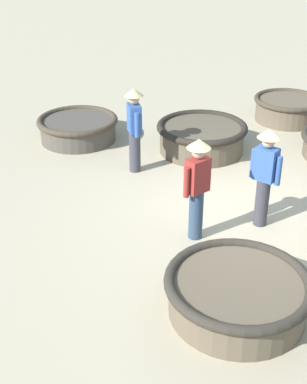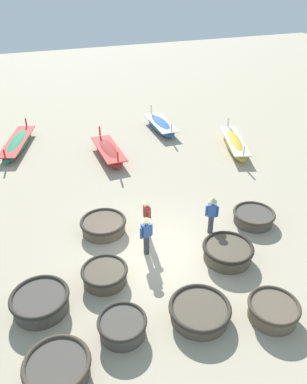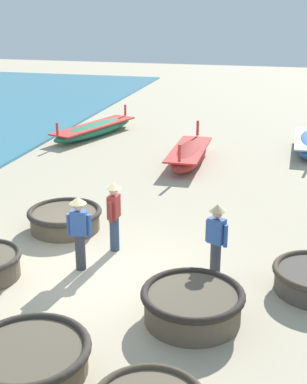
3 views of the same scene
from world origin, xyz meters
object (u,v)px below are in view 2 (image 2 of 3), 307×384
(long_boat_red_hull, at_px, (109,152))
(coracle_center, at_px, (105,274))
(long_boat_ochre_hull, at_px, (18,143))
(long_boat_blue_hull, at_px, (234,144))
(coracle_upturned, at_px, (122,326))
(coracle_far_right, at_px, (103,225))
(coracle_tilted, at_px, (40,301))
(fisherman_standing_left, at_px, (147,215))
(coracle_far_left, at_px, (228,252))
(coracle_beside_post, at_px, (273,310))
(coracle_nearest, at_px, (57,368))
(long_boat_green_hull, at_px, (161,125))
(coracle_weathered, at_px, (200,311))
(coracle_front_left, at_px, (254,217))
(fisherman_standing_right, at_px, (146,233))
(fisherman_with_hat, at_px, (212,213))

(long_boat_red_hull, bearing_deg, coracle_center, -105.85)
(long_boat_ochre_hull, xyz_separation_m, long_boat_blue_hull, (11.98, -4.68, 0.05))
(coracle_upturned, relative_size, long_boat_blue_hull, 0.32)
(coracle_far_right, xyz_separation_m, long_boat_red_hull, (1.98, 6.54, 0.04))
(coracle_tilted, height_order, fisherman_standing_left, fisherman_standing_left)
(coracle_far_left, height_order, fisherman_standing_left, fisherman_standing_left)
(fisherman_standing_left, bearing_deg, coracle_beside_post, -67.31)
(coracle_nearest, bearing_deg, long_boat_blue_hull, 41.93)
(coracle_center, height_order, coracle_beside_post, coracle_beside_post)
(long_boat_green_hull, bearing_deg, long_boat_blue_hull, -54.93)
(coracle_far_left, bearing_deg, long_boat_blue_hull, 57.28)
(coracle_far_left, bearing_deg, coracle_weathered, -136.76)
(coracle_front_left, relative_size, fisherman_standing_right, 1.07)
(coracle_far_left, relative_size, fisherman_standing_right, 1.14)
(coracle_weathered, xyz_separation_m, fisherman_standing_right, (-0.51, 3.44, 0.68))
(coracle_upturned, distance_m, fisherman_standing_left, 4.87)
(coracle_weathered, bearing_deg, long_boat_blue_hull, 54.00)
(long_boat_green_hull, distance_m, long_boat_red_hull, 5.04)
(coracle_upturned, xyz_separation_m, coracle_far_right, (0.72, 5.07, -0.01))
(coracle_center, height_order, coracle_upturned, coracle_upturned)
(coracle_far_right, distance_m, long_boat_ochre_hull, 10.07)
(coracle_far_right, bearing_deg, coracle_nearest, -115.42)
(fisherman_with_hat, bearing_deg, long_boat_blue_hull, 52.17)
(long_boat_red_hull, height_order, long_boat_ochre_hull, long_boat_red_hull)
(coracle_nearest, bearing_deg, coracle_far_right, 64.58)
(coracle_front_left, height_order, coracle_nearest, coracle_nearest)
(coracle_front_left, distance_m, fisherman_with_hat, 2.16)
(fisherman_with_hat, bearing_deg, coracle_nearest, -148.91)
(coracle_center, height_order, coracle_far_right, coracle_center)
(coracle_tilted, bearing_deg, fisherman_standing_left, 28.37)
(long_boat_ochre_hull, bearing_deg, coracle_far_right, -74.10)
(coracle_tilted, bearing_deg, coracle_far_right, 48.59)
(coracle_nearest, height_order, fisherman_with_hat, fisherman_with_hat)
(fisherman_standing_left, bearing_deg, coracle_upturned, -118.77)
(long_boat_blue_hull, bearing_deg, coracle_beside_post, -115.81)
(coracle_front_left, xyz_separation_m, coracle_far_right, (-6.12, 1.66, 0.02))
(coracle_far_right, bearing_deg, coracle_front_left, -15.22)
(coracle_far_left, bearing_deg, fisherman_with_hat, 83.83)
(fisherman_standing_left, height_order, fisherman_with_hat, same)
(coracle_far_left, bearing_deg, fisherman_standing_right, 153.17)
(coracle_weathered, bearing_deg, coracle_beside_post, -20.39)
(long_boat_green_hull, height_order, fisherman_standing_left, fisherman_standing_left)
(coracle_tilted, relative_size, coracle_far_right, 0.99)
(fisherman_standing_right, bearing_deg, coracle_beside_post, -58.04)
(coracle_far_left, distance_m, fisherman_standing_right, 3.10)
(coracle_far_right, bearing_deg, fisherman_standing_right, -58.36)
(coracle_upturned, relative_size, fisherman_with_hat, 0.89)
(coracle_far_left, height_order, coracle_weathered, coracle_far_left)
(coracle_center, bearing_deg, long_boat_ochre_hull, 99.54)
(coracle_far_right, height_order, fisherman_standing_left, fisherman_standing_left)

